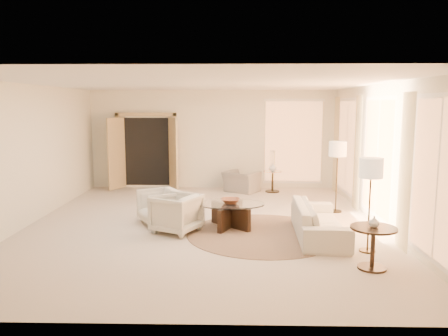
{
  "coord_description": "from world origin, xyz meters",
  "views": [
    {
      "loc": [
        0.61,
        -8.49,
        2.39
      ],
      "look_at": [
        0.4,
        0.4,
        1.1
      ],
      "focal_mm": 35.0,
      "sensor_mm": 36.0,
      "label": 1
    }
  ],
  "objects_px": {
    "accent_chair": "(241,178)",
    "side_vase": "(273,167)",
    "end_table": "(373,240)",
    "floor_lamp_far": "(371,172)",
    "coffee_table": "(230,212)",
    "armchair_left": "(160,205)",
    "end_vase": "(374,222)",
    "sofa": "(319,221)",
    "side_table": "(273,179)",
    "bowl": "(230,201)",
    "armchair_right": "(176,211)",
    "floor_lamp_near": "(338,152)"
  },
  "relations": [
    {
      "from": "accent_chair",
      "to": "side_vase",
      "type": "relative_size",
      "value": 3.83
    },
    {
      "from": "end_table",
      "to": "floor_lamp_far",
      "type": "xyz_separation_m",
      "value": [
        0.16,
        0.76,
        0.89
      ]
    },
    {
      "from": "coffee_table",
      "to": "side_vase",
      "type": "height_order",
      "value": "side_vase"
    },
    {
      "from": "accent_chair",
      "to": "floor_lamp_far",
      "type": "distance_m",
      "value": 5.4
    },
    {
      "from": "armchair_left",
      "to": "end_vase",
      "type": "height_order",
      "value": "end_vase"
    },
    {
      "from": "sofa",
      "to": "side_vase",
      "type": "xyz_separation_m",
      "value": [
        -0.49,
        4.14,
        0.39
      ]
    },
    {
      "from": "sofa",
      "to": "end_vase",
      "type": "bearing_deg",
      "value": -160.42
    },
    {
      "from": "side_table",
      "to": "end_vase",
      "type": "height_order",
      "value": "end_vase"
    },
    {
      "from": "coffee_table",
      "to": "end_vase",
      "type": "xyz_separation_m",
      "value": [
        2.1,
        -2.13,
        0.4
      ]
    },
    {
      "from": "accent_chair",
      "to": "bowl",
      "type": "xyz_separation_m",
      "value": [
        -0.27,
        -3.57,
        0.15
      ]
    },
    {
      "from": "side_table",
      "to": "side_vase",
      "type": "xyz_separation_m",
      "value": [
        0.0,
        -0.0,
        0.34
      ]
    },
    {
      "from": "sofa",
      "to": "floor_lamp_far",
      "type": "distance_m",
      "value": 1.44
    },
    {
      "from": "floor_lamp_far",
      "to": "armchair_right",
      "type": "bearing_deg",
      "value": 162.4
    },
    {
      "from": "end_vase",
      "to": "bowl",
      "type": "bearing_deg",
      "value": 134.65
    },
    {
      "from": "end_vase",
      "to": "floor_lamp_far",
      "type": "bearing_deg",
      "value": 77.99
    },
    {
      "from": "accent_chair",
      "to": "end_table",
      "type": "distance_m",
      "value": 5.98
    },
    {
      "from": "side_table",
      "to": "armchair_right",
      "type": "bearing_deg",
      "value": -118.96
    },
    {
      "from": "coffee_table",
      "to": "floor_lamp_far",
      "type": "xyz_separation_m",
      "value": [
        2.26,
        -1.36,
        1.01
      ]
    },
    {
      "from": "side_table",
      "to": "floor_lamp_far",
      "type": "distance_m",
      "value": 5.15
    },
    {
      "from": "bowl",
      "to": "end_vase",
      "type": "distance_m",
      "value": 3.0
    },
    {
      "from": "armchair_right",
      "to": "accent_chair",
      "type": "distance_m",
      "value": 4.1
    },
    {
      "from": "armchair_left",
      "to": "coffee_table",
      "type": "relative_size",
      "value": 0.49
    },
    {
      "from": "bowl",
      "to": "side_vase",
      "type": "relative_size",
      "value": 1.63
    },
    {
      "from": "accent_chair",
      "to": "side_vase",
      "type": "bearing_deg",
      "value": -147.75
    },
    {
      "from": "bowl",
      "to": "coffee_table",
      "type": "bearing_deg",
      "value": -90.0
    },
    {
      "from": "floor_lamp_near",
      "to": "floor_lamp_far",
      "type": "distance_m",
      "value": 2.69
    },
    {
      "from": "end_table",
      "to": "armchair_left",
      "type": "bearing_deg",
      "value": 145.82
    },
    {
      "from": "side_vase",
      "to": "sofa",
      "type": "bearing_deg",
      "value": -83.32
    },
    {
      "from": "sofa",
      "to": "side_table",
      "type": "height_order",
      "value": "sofa"
    },
    {
      "from": "floor_lamp_far",
      "to": "end_vase",
      "type": "bearing_deg",
      "value": -102.01
    },
    {
      "from": "side_table",
      "to": "end_vase",
      "type": "xyz_separation_m",
      "value": [
        0.97,
        -5.7,
        0.35
      ]
    },
    {
      "from": "side_vase",
      "to": "end_vase",
      "type": "bearing_deg",
      "value": -80.32
    },
    {
      "from": "sofa",
      "to": "end_table",
      "type": "xyz_separation_m",
      "value": [
        0.49,
        -1.55,
        0.13
      ]
    },
    {
      "from": "sofa",
      "to": "floor_lamp_near",
      "type": "bearing_deg",
      "value": -19.2
    },
    {
      "from": "end_vase",
      "to": "end_table",
      "type": "bearing_deg",
      "value": 0.0
    },
    {
      "from": "floor_lamp_far",
      "to": "end_vase",
      "type": "relative_size",
      "value": 9.38
    },
    {
      "from": "armchair_left",
      "to": "armchair_right",
      "type": "relative_size",
      "value": 0.95
    },
    {
      "from": "accent_chair",
      "to": "floor_lamp_near",
      "type": "xyz_separation_m",
      "value": [
        2.09,
        -2.24,
        0.97
      ]
    },
    {
      "from": "armchair_right",
      "to": "end_vase",
      "type": "bearing_deg",
      "value": 87.22
    },
    {
      "from": "sofa",
      "to": "end_table",
      "type": "height_order",
      "value": "end_table"
    },
    {
      "from": "floor_lamp_near",
      "to": "side_vase",
      "type": "height_order",
      "value": "floor_lamp_near"
    },
    {
      "from": "accent_chair",
      "to": "end_table",
      "type": "xyz_separation_m",
      "value": [
        1.83,
        -5.7,
        0.05
      ]
    },
    {
      "from": "armchair_left",
      "to": "bowl",
      "type": "bearing_deg",
      "value": 48.18
    },
    {
      "from": "side_table",
      "to": "bowl",
      "type": "relative_size",
      "value": 1.58
    },
    {
      "from": "accent_chair",
      "to": "floor_lamp_near",
      "type": "relative_size",
      "value": 0.55
    },
    {
      "from": "coffee_table",
      "to": "side_vase",
      "type": "distance_m",
      "value": 3.76
    },
    {
      "from": "accent_chair",
      "to": "floor_lamp_far",
      "type": "xyz_separation_m",
      "value": [
        1.99,
        -4.93,
        0.94
      ]
    },
    {
      "from": "armchair_left",
      "to": "floor_lamp_near",
      "type": "xyz_separation_m",
      "value": [
        3.8,
        1.05,
        0.97
      ]
    },
    {
      "from": "armchair_right",
      "to": "floor_lamp_far",
      "type": "distance_m",
      "value": 3.57
    },
    {
      "from": "armchair_left",
      "to": "side_vase",
      "type": "bearing_deg",
      "value": 111.1
    }
  ]
}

